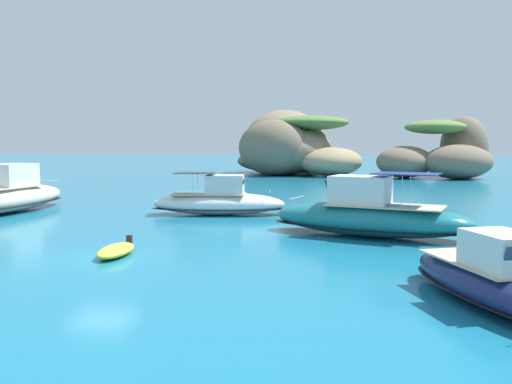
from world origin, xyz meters
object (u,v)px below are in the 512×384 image
Objects in this scene: islet_large at (289,148)px; dinghy_tender at (116,250)px; motorboat_teal at (369,216)px; islet_small at (443,153)px; motorboat_white at (219,201)px; motorboat_navy at (493,281)px; motorboat_cream at (7,196)px.

islet_large is 7.91× the size of dinghy_tender.
motorboat_teal is (11.12, -51.93, -2.90)m from islet_large.
motorboat_white is (-18.99, -41.07, -2.42)m from islet_small.
islet_large is at bearing 166.75° from islet_small.
motorboat_navy is at bearing -77.07° from islet_large.
islet_small is at bearing 83.28° from motorboat_navy.
motorboat_teal is at bearing 33.87° from dinghy_tender.
motorboat_teal is at bearing -10.51° from motorboat_cream.
islet_small is at bearing 52.63° from motorboat_cream.
islet_large is 1.35× the size of islet_small.
motorboat_cream is 16.86m from dinghy_tender.
islet_small is 57.78m from motorboat_navy.
islet_large is 21.65m from islet_small.
motorboat_white is at bearing 86.72° from dinghy_tender.
motorboat_cream is (-11.60, -47.72, -2.82)m from islet_large.
islet_large is 3.10× the size of motorboat_navy.
motorboat_cream is at bearing 150.64° from motorboat_navy.
dinghy_tender is at bearing 163.61° from motorboat_navy.
motorboat_cream is at bearing -172.94° from motorboat_white.
motorboat_teal is at bearing 107.11° from motorboat_navy.
islet_small reaches higher than motorboat_cream.
motorboat_navy is at bearing -29.36° from motorboat_cream.
islet_large is 46.17m from motorboat_white.
motorboat_white is 3.05× the size of dinghy_tender.
motorboat_teal is at bearing -33.17° from motorboat_white.
islet_small is (21.06, -4.96, -0.61)m from islet_large.
islet_small is 5.88× the size of dinghy_tender.
motorboat_white is (-9.04, 5.91, -0.13)m from motorboat_teal.
dinghy_tender is at bearing -39.71° from motorboat_cream.
islet_small is 1.55× the size of motorboat_cream.
motorboat_white is at bearing -87.42° from islet_large.
islet_large is 49.19m from motorboat_cream.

